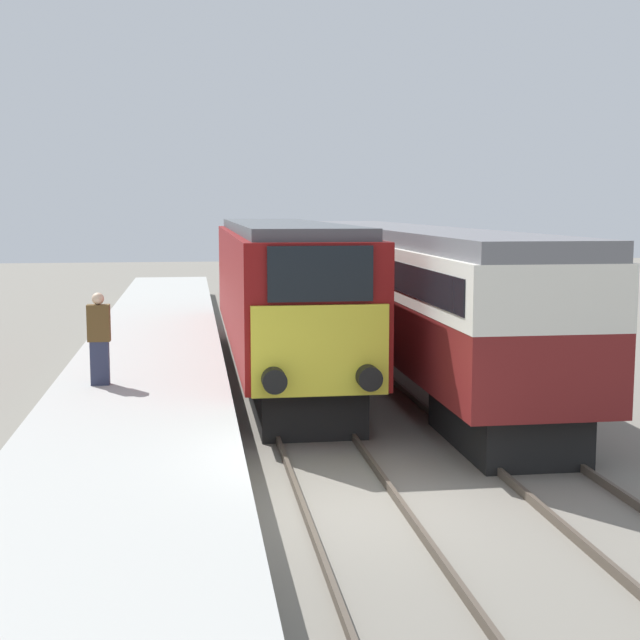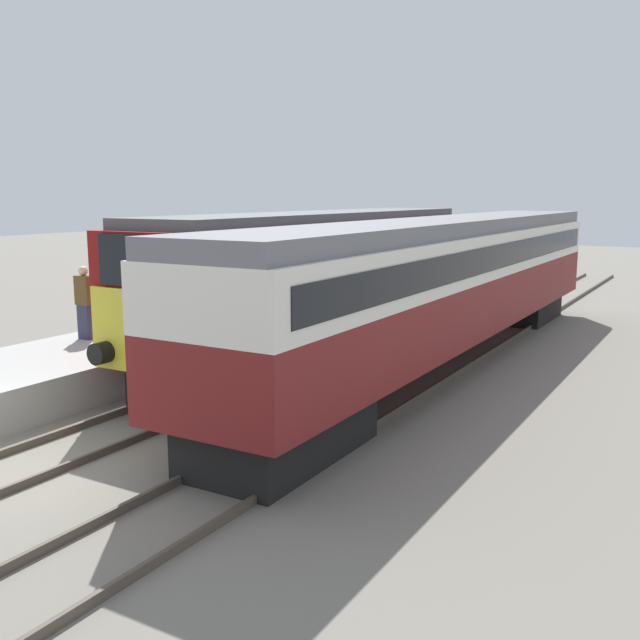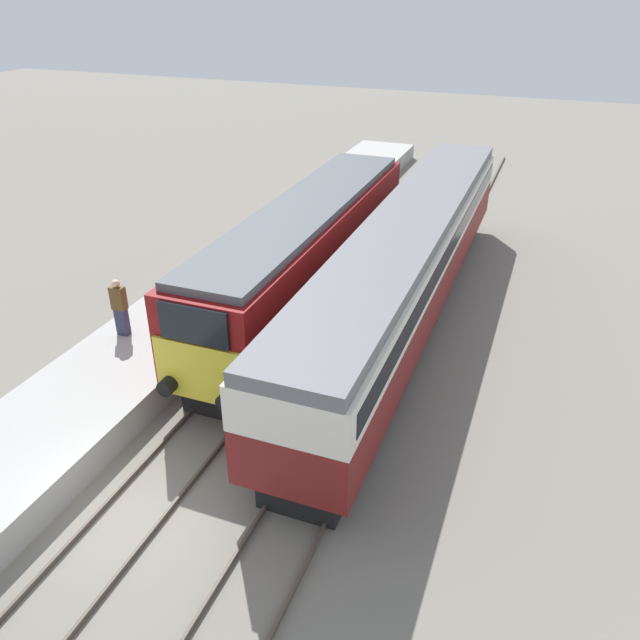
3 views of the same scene
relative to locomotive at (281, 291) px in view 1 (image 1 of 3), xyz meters
The scene contains 7 objects.
ground_plane 10.60m from the locomotive, 90.00° to the right, with size 120.00×120.00×0.00m, color slate.
platform_left 4.44m from the locomotive, 144.37° to the right, with size 3.50×50.00×0.87m.
rails_near_track 5.78m from the locomotive, 90.00° to the right, with size 1.51×60.00×0.14m.
rails_far_track 6.71m from the locomotive, 57.63° to the right, with size 1.50×60.00×0.14m.
locomotive is the anchor object (origin of this frame).
passenger_carriage 3.47m from the locomotive, 11.01° to the left, with size 2.75×20.31×3.85m.
person_on_platform 6.35m from the locomotive, 130.21° to the right, with size 0.44×0.26×1.84m.
Camera 1 is at (-2.24, -12.30, 4.38)m, focal length 50.00 mm.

